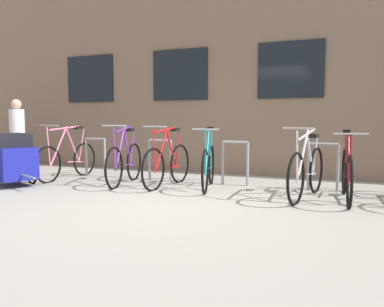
{
  "coord_description": "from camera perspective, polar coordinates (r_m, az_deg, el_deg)",
  "views": [
    {
      "loc": [
        2.29,
        -4.79,
        1.18
      ],
      "look_at": [
        -0.27,
        1.6,
        0.57
      ],
      "focal_mm": 36.23,
      "sensor_mm": 36.0,
      "label": 1
    }
  ],
  "objects": [
    {
      "name": "bicycle_purple",
      "position": [
        7.17,
        -9.87,
        -1.27
      ],
      "size": [
        0.47,
        1.7,
        1.11
      ],
      "color": "black",
      "rests_on": "ground"
    },
    {
      "name": "bicycle_silver",
      "position": [
        6.07,
        16.56,
        -2.52
      ],
      "size": [
        0.49,
        1.82,
        1.09
      ],
      "color": "black",
      "rests_on": "ground"
    },
    {
      "name": "bike_trailer",
      "position": [
        7.61,
        -25.0,
        -0.64
      ],
      "size": [
        1.45,
        0.92,
        0.95
      ],
      "color": "navy",
      "rests_on": "ground"
    },
    {
      "name": "person_by_bench",
      "position": [
        9.42,
        -24.33,
        3.09
      ],
      "size": [
        0.35,
        0.32,
        1.63
      ],
      "color": "brown",
      "rests_on": "ground"
    },
    {
      "name": "storefront_building",
      "position": [
        11.98,
        10.92,
        11.78
      ],
      "size": [
        28.0,
        7.4,
        5.21
      ],
      "color": "#7A604C",
      "rests_on": "ground"
    },
    {
      "name": "wooden_bench",
      "position": [
        10.9,
        -26.28,
        0.21
      ],
      "size": [
        1.66,
        0.4,
        0.49
      ],
      "color": "brown",
      "rests_on": "ground"
    },
    {
      "name": "bicycle_maroon",
      "position": [
        6.11,
        21.83,
        -2.68
      ],
      "size": [
        0.44,
        1.82,
        1.05
      ],
      "color": "black",
      "rests_on": "ground"
    },
    {
      "name": "ground_plane",
      "position": [
        5.44,
        -3.63,
        -7.51
      ],
      "size": [
        42.0,
        42.0,
        0.0
      ],
      "primitive_type": "plane",
      "color": "#9E998E"
    },
    {
      "name": "bicycle_teal",
      "position": [
        6.64,
        2.44,
        -1.72
      ],
      "size": [
        0.53,
        1.66,
        1.07
      ],
      "color": "black",
      "rests_on": "ground"
    },
    {
      "name": "bicycle_red",
      "position": [
        6.86,
        -3.63,
        -1.51
      ],
      "size": [
        0.44,
        1.7,
        1.09
      ],
      "color": "black",
      "rests_on": "ground"
    },
    {
      "name": "bicycle_pink",
      "position": [
        8.1,
        -17.86,
        -0.76
      ],
      "size": [
        0.44,
        1.8,
        1.1
      ],
      "color": "black",
      "rests_on": "ground"
    },
    {
      "name": "bike_rack",
      "position": [
        6.98,
        6.36,
        -0.78
      ],
      "size": [
        6.51,
        0.05,
        0.8
      ],
      "color": "gray",
      "rests_on": "ground"
    }
  ]
}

